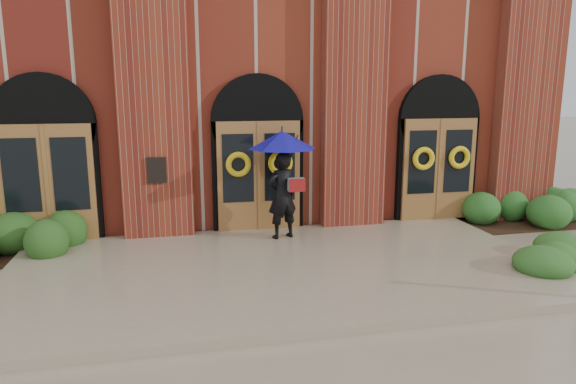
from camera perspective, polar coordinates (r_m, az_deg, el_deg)
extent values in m
plane|color=gray|center=(9.53, -0.49, -9.24)|extent=(90.00, 90.00, 0.00)
cube|color=gray|center=(9.64, -0.67, -8.52)|extent=(10.00, 5.30, 0.15)
cube|color=maroon|center=(17.72, -6.64, 11.80)|extent=(16.00, 12.00, 7.00)
cube|color=black|center=(11.33, -14.38, 2.37)|extent=(0.40, 0.05, 0.55)
cube|color=maroon|center=(11.45, -14.81, 11.74)|extent=(1.50, 0.45, 7.00)
cube|color=maroon|center=(12.16, 7.38, 11.98)|extent=(1.50, 0.45, 7.00)
cube|color=maroon|center=(14.32, 24.91, 10.94)|extent=(1.50, 0.45, 7.00)
cube|color=#985F32|center=(11.90, -25.17, 0.83)|extent=(1.90, 0.10, 2.50)
cylinder|color=black|center=(11.89, -25.54, 6.88)|extent=(2.10, 0.22, 2.10)
cube|color=#985F32|center=(11.75, -3.25, 1.79)|extent=(1.90, 0.10, 2.50)
cylinder|color=black|center=(11.74, -3.43, 7.92)|extent=(2.10, 0.22, 2.10)
cube|color=#985F32|center=(13.22, 16.38, 2.43)|extent=(1.90, 0.10, 2.50)
cylinder|color=black|center=(13.22, 16.40, 7.88)|extent=(2.10, 0.22, 2.10)
torus|color=yellow|center=(11.52, -5.53, 3.07)|extent=(0.57, 0.13, 0.57)
torus|color=yellow|center=(11.67, -0.84, 3.23)|extent=(0.57, 0.13, 0.57)
torus|color=yellow|center=(12.85, 14.84, 3.61)|extent=(0.57, 0.13, 0.57)
torus|color=yellow|center=(13.32, 18.52, 3.66)|extent=(0.57, 0.13, 0.57)
imported|color=black|center=(11.09, -0.66, -0.36)|extent=(0.80, 0.64, 1.90)
cone|color=#151394|center=(10.90, -0.68, 5.81)|extent=(1.84, 1.84, 0.38)
cylinder|color=black|center=(10.93, -0.36, 3.16)|extent=(0.02, 0.02, 0.63)
cube|color=#979A9C|center=(10.95, 0.92, 0.84)|extent=(0.39, 0.28, 0.28)
cube|color=maroon|center=(10.85, 1.04, 0.74)|extent=(0.35, 0.13, 0.28)
ellipsoid|color=#234918|center=(11.80, -28.61, -4.51)|extent=(3.18, 1.27, 0.82)
ellipsoid|color=#25571E|center=(14.23, 25.22, -1.73)|extent=(3.05, 1.22, 0.78)
ellipsoid|color=#28541E|center=(10.89, 28.13, -6.44)|extent=(1.56, 1.34, 0.55)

